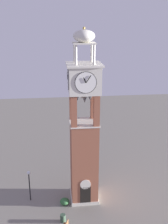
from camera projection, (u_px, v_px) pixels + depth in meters
The scene contains 5 objects.
ground at pixel (84, 197), 30.09m from camera, with size 80.00×80.00×0.00m, color gray.
clock_tower at pixel (84, 135), 27.64m from camera, with size 3.31×3.31×17.96m.
lamp_post at pixel (29, 180), 28.86m from camera, with size 0.36×0.36×3.55m.
trash_bin at pixel (63, 218), 26.39m from camera, with size 0.52×0.52×0.80m, color #38513D.
shrub_near_entry at pixel (65, 201), 28.88m from camera, with size 1.00×1.00×0.66m, color #336638.
Camera 1 is at (-2.81, -25.16, 18.78)m, focal length 43.86 mm.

